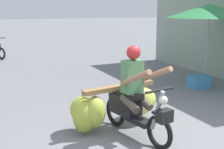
{
  "coord_description": "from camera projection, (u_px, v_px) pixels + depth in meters",
  "views": [
    {
      "loc": [
        -2.47,
        -3.79,
        2.19
      ],
      "look_at": [
        -0.1,
        1.6,
        0.9
      ],
      "focal_mm": 49.02,
      "sensor_mm": 36.0,
      "label": 1
    }
  ],
  "objects": [
    {
      "name": "ground_plane",
      "position": [
        158.0,
        149.0,
        4.83
      ],
      "size": [
        120.0,
        120.0,
        0.0
      ],
      "primitive_type": "plane",
      "color": "slate"
    },
    {
      "name": "motorbike_main_loaded",
      "position": [
        121.0,
        104.0,
        5.55
      ],
      "size": [
        1.84,
        1.94,
        1.58
      ],
      "color": "black",
      "rests_on": "ground"
    },
    {
      "name": "market_umbrella_near_shop",
      "position": [
        209.0,
        11.0,
        8.47
      ],
      "size": [
        2.34,
        2.34,
        2.3
      ],
      "color": "#99999E",
      "rests_on": "ground"
    },
    {
      "name": "produce_crate",
      "position": [
        199.0,
        82.0,
        8.48
      ],
      "size": [
        0.56,
        0.4,
        0.36
      ],
      "primitive_type": "cube",
      "color": "teal",
      "rests_on": "ground"
    }
  ]
}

